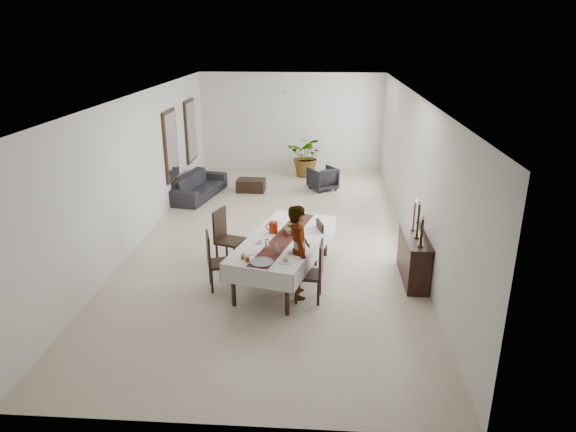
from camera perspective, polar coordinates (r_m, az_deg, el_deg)
The scene contains 86 objects.
floor at distance 11.80m, azimuth -1.38°, elevation -2.29°, with size 6.00×12.00×0.00m, color beige.
ceiling at distance 10.99m, azimuth -1.52°, elevation 13.34°, with size 6.00×12.00×0.02m, color white.
wall_back at distance 17.14m, azimuth 0.41°, elevation 10.35°, with size 6.00×0.02×3.20m, color silver.
wall_front at distance 5.74m, azimuth -6.98°, elevation -10.18°, with size 6.00×0.02×3.20m, color silver.
wall_left at distance 11.94m, azimuth -16.00°, elevation 5.29°, with size 0.02×12.00×3.20m, color silver.
wall_right at distance 11.41m, azimuth 13.78°, elevation 4.84°, with size 0.02×12.00×3.20m, color silver.
dining_table_top at distance 9.55m, azimuth -0.43°, elevation -2.64°, with size 1.10×2.64×0.05m, color black.
table_leg_fl at distance 8.84m, azimuth -6.09°, elevation -7.68°, with size 0.08×0.08×0.77m, color black.
table_leg_fr at distance 8.52m, azimuth -0.08°, elevation -8.68°, with size 0.08×0.08×0.77m, color black.
table_leg_bl at distance 10.95m, azimuth -0.69°, elevation -1.93°, with size 0.08×0.08×0.77m, color black.
table_leg_br at distance 10.69m, azimuth 4.21°, elevation -2.54°, with size 0.08×0.08×0.77m, color black.
tablecloth_top at distance 9.54m, azimuth -0.43°, elevation -2.46°, with size 1.30×2.84×0.01m, color white.
tablecloth_drape_left at distance 9.81m, azimuth -3.99°, elevation -2.85°, with size 0.01×2.84×0.33m, color silver.
tablecloth_drape_right at distance 9.43m, azimuth 3.28°, elevation -3.82°, with size 0.01×2.84×0.33m, color silver.
tablecloth_drape_near at distance 8.40m, azimuth -3.58°, elevation -6.95°, with size 1.30×0.01×0.33m, color silver.
tablecloth_drape_far at distance 10.85m, azimuth 1.99°, elevation -0.53°, with size 1.30×0.01×0.33m, color white.
table_runner at distance 9.53m, azimuth -0.43°, elevation -2.41°, with size 0.38×2.75×0.00m, color maroon.
red_pitcher at distance 9.72m, azimuth -1.65°, elevation -1.27°, with size 0.16×0.16×0.22m, color #9B1D0B.
pitcher_handle at distance 9.75m, azimuth -2.17°, elevation -1.21°, with size 0.13×0.13×0.02m, color maroon.
wine_glass_near at distance 8.84m, azimuth -1.13°, elevation -3.64°, with size 0.08×0.08×0.19m, color silver.
wine_glass_mid at distance 9.01m, azimuth -2.35°, elevation -3.17°, with size 0.08×0.08×0.19m, color white.
wine_glass_far at distance 9.53m, azimuth -0.01°, elevation -1.82°, with size 0.08×0.08×0.19m, color white.
teacup_right at distance 8.85m, azimuth 0.20°, elevation -4.02°, with size 0.10×0.10×0.07m, color white.
saucer_right at distance 8.86m, azimuth 0.20°, elevation -4.18°, with size 0.16×0.16×0.01m, color silver.
teacup_left at distance 9.30m, azimuth -3.13°, elevation -2.84°, with size 0.10×0.10×0.07m, color white.
saucer_left at distance 9.31m, azimuth -3.13°, elevation -2.99°, with size 0.16×0.16×0.01m, color white.
plate_near_right at distance 8.57m, azimuth -0.29°, elevation -5.05°, with size 0.26×0.26×0.02m, color silver.
bread_near_right at distance 8.55m, azimuth -0.29°, elevation -4.87°, with size 0.10×0.10×0.10m, color tan.
plate_near_left at distance 8.93m, azimuth -4.16°, elevation -4.02°, with size 0.26×0.26×0.02m, color white.
plate_far_left at distance 10.17m, azimuth -1.20°, elevation -0.90°, with size 0.26×0.26×0.02m, color white.
serving_tray at distance 8.54m, azimuth -2.96°, elevation -5.15°, with size 0.40×0.40×0.02m, color #444349.
jam_jar_a at distance 8.58m, azimuth -4.55°, elevation -4.83°, with size 0.07×0.07×0.08m, color maroon.
jam_jar_b at distance 8.68m, azimuth -5.05°, elevation -4.55°, with size 0.07×0.07×0.08m, color #906015.
fruit_basket at distance 9.74m, azimuth 0.40°, elevation -1.58°, with size 0.33×0.33×0.11m, color brown.
fruit_red at distance 9.72m, azimuth 0.62°, elevation -1.10°, with size 0.10×0.10×0.10m, color maroon.
fruit_green at distance 9.75m, azimuth 0.21°, elevation -1.03°, with size 0.09×0.09×0.09m, color #4E7222.
chair_right_near_seat at distance 8.94m, azimuth 2.31°, elevation -6.54°, with size 0.46×0.46×0.05m, color black.
chair_right_near_leg_fl at distance 8.88m, azimuth 3.38°, elevation -8.62°, with size 0.05×0.05×0.46m, color black.
chair_right_near_leg_fr at distance 9.21m, azimuth 3.59°, elevation -7.50°, with size 0.05×0.05×0.46m, color black.
chair_right_near_leg_bl at distance 8.91m, azimuth 0.94°, elevation -8.46°, with size 0.05×0.05×0.46m, color black.
chair_right_near_leg_br at distance 9.24m, azimuth 1.24°, elevation -7.36°, with size 0.05×0.05×0.46m, color black.
chair_right_near_back at distance 8.79m, azimuth 3.70°, elevation -4.78°, with size 0.46×0.04×0.59m, color black.
chair_right_far_seat at distance 10.02m, azimuth 2.43°, elevation -3.71°, with size 0.43×0.43×0.05m, color black.
chair_right_far_leg_fl at distance 10.01m, azimuth 3.64°, elevation -5.25°, with size 0.04×0.04×0.42m, color black.
chair_right_far_leg_fr at distance 10.31m, azimuth 3.11°, elevation -4.44°, with size 0.04×0.04×0.42m, color black.
chair_right_far_leg_bl at distance 9.92m, azimuth 1.68°, elevation -5.44°, with size 0.04×0.04×0.42m, color black.
chair_right_far_leg_br at distance 10.23m, azimuth 1.22°, elevation -4.62°, with size 0.04×0.04×0.42m, color black.
chair_right_far_back at distance 9.95m, azimuth 3.54°, elevation -2.08°, with size 0.43×0.04×0.54m, color black.
chair_left_near_seat at distance 9.44m, azimuth -7.50°, elevation -5.24°, with size 0.45×0.45×0.05m, color black.
chair_left_near_leg_fl at distance 9.70m, azimuth -8.65°, elevation -6.22°, with size 0.05×0.05×0.45m, color black.
chair_left_near_leg_fr at distance 9.37m, azimuth -8.45°, elevation -7.21°, with size 0.05×0.05×0.45m, color black.
chair_left_near_leg_bl at distance 9.73m, azimuth -6.45°, elevation -6.03°, with size 0.05×0.05×0.45m, color black.
chair_left_near_leg_br at distance 9.40m, azimuth -6.17°, elevation -7.01°, with size 0.05×0.05×0.45m, color black.
chair_left_near_back at distance 9.30m, azimuth -8.85°, elevation -3.62°, with size 0.45×0.04×0.58m, color black.
chair_left_far_seat at distance 10.29m, azimuth -6.45°, elevation -2.78°, with size 0.49×0.49×0.06m, color black.
chair_left_far_leg_fl at distance 10.65m, azimuth -6.84°, elevation -3.57°, with size 0.05×0.05×0.48m, color black.
chair_left_far_leg_fr at distance 10.33m, azimuth -7.90°, elevation -4.38°, with size 0.05×0.05×0.48m, color black.
chair_left_far_leg_bl at distance 10.47m, azimuth -4.91°, elevation -3.91°, with size 0.05×0.05×0.48m, color black.
chair_left_far_leg_br at distance 10.15m, azimuth -5.93°, elevation -4.75°, with size 0.05×0.05×0.48m, color black.
chair_left_far_back at distance 10.27m, azimuth -7.61°, elevation -0.88°, with size 0.49×0.04×0.62m, color black.
woman at distance 8.92m, azimuth 1.18°, elevation -3.97°, with size 0.62×0.41×1.70m, color gray.
sideboard_body at distance 9.96m, azimuth 13.75°, elevation -4.55°, with size 0.38×1.44×0.86m, color black.
sideboard_top at distance 9.79m, azimuth 13.96°, elevation -2.17°, with size 0.42×1.50×0.03m, color black.
candlestick_near_base at distance 9.30m, azimuth 14.50°, elevation -3.23°, with size 0.10×0.10×0.03m, color black.
candlestick_near_shaft at distance 9.20m, azimuth 14.64°, elevation -1.77°, with size 0.05×0.05×0.48m, color black.
candlestick_near_candle at distance 9.11m, azimuth 14.79°, elevation -0.14°, with size 0.03×0.03×0.08m, color silver.
candlestick_mid_base at distance 9.65m, azimuth 14.12°, elevation -2.33°, with size 0.10×0.10×0.03m, color black.
candlestick_mid_shaft at distance 9.53m, azimuth 14.28°, elevation -0.51°, with size 0.05×0.05×0.62m, color black.
candlestick_mid_candle at distance 9.42m, azimuth 14.46°, elevation 1.49°, with size 0.03×0.03×0.08m, color beige.
candlestick_far_base at distance 10.00m, azimuth 13.75°, elevation -1.49°, with size 0.10×0.10×0.03m, color black.
candlestick_far_shaft at distance 9.90m, azimuth 13.89°, elevation 0.01°, with size 0.05×0.05×0.53m, color black.
candlestick_far_candle at distance 9.80m, azimuth 14.03°, elevation 1.67°, with size 0.03×0.03×0.08m, color beige.
sofa at distance 14.74m, azimuth -9.96°, elevation 3.35°, with size 2.23×0.87×0.65m, color #242227.
armchair at distance 15.23m, azimuth 3.88°, elevation 4.19°, with size 0.72×0.74×0.67m, color #242226.
coffee_table at distance 15.10m, azimuth -4.13°, elevation 3.43°, with size 0.81×0.54×0.36m, color black.
potted_plant at distance 16.57m, azimuth 2.16°, elevation 6.66°, with size 1.18×1.02×1.31m, color #2A5A24.
mirror_frame_near at distance 13.96m, azimuth -12.90°, elevation 7.62°, with size 0.06×1.05×1.85m, color black.
mirror_glass_near at distance 13.95m, azimuth -12.76°, elevation 7.62°, with size 0.01×0.90×1.70m, color white.
mirror_frame_far at distance 15.94m, azimuth -10.80°, elevation 9.27°, with size 0.06×1.05×1.85m, color black.
mirror_glass_far at distance 15.93m, azimuth -10.68°, elevation 9.27°, with size 0.01×0.90×1.70m, color silver.
fan_rod at distance 13.97m, azimuth -0.35°, elevation 14.36°, with size 0.04×0.04×0.20m, color white.
fan_hub at distance 13.99m, azimuth -0.35°, elevation 13.55°, with size 0.16×0.16×0.08m, color silver.
fan_blade_n at distance 14.34m, azimuth -0.24°, elevation 13.70°, with size 0.10×0.55×0.01m, color white.
fan_blade_s at distance 13.65m, azimuth -0.46°, elevation 13.38°, with size 0.10×0.55×0.01m, color white.
fan_blade_e at distance 13.97m, azimuth 1.13°, elevation 13.53°, with size 0.55×0.10×0.01m, color silver.
fan_blade_w at distance 14.02m, azimuth -1.81°, elevation 13.55°, with size 0.55×0.10×0.01m, color silver.
Camera 1 is at (1.02, -10.87, 4.47)m, focal length 32.00 mm.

